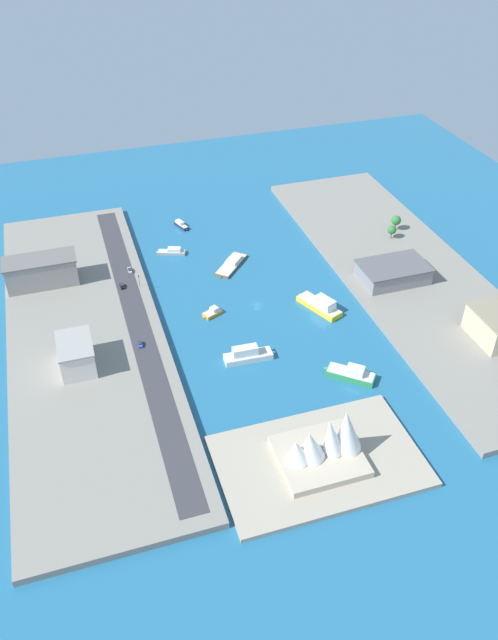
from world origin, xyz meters
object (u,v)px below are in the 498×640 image
(ferry_white_commuter, at_px, (248,355))
(hatchback_blue, at_px, (140,344))
(ferry_green_doubledeck, at_px, (351,374))
(hotel_broad_white, at_px, (76,355))
(van_white, at_px, (130,270))
(barge_flat_brown, at_px, (232,264))
(opera_landmark, at_px, (325,444))
(patrol_launch_navy, at_px, (181,225))
(water_taxi_orange, at_px, (212,312))
(ferry_yellow_fast, at_px, (320,305))
(warehouse_low_gray, at_px, (393,272))
(carpark_squat_concrete, at_px, (41,271))
(suv_black, at_px, (122,286))
(yacht_sleek_gray, at_px, (172,252))
(traffic_light_waterfront, at_px, (139,279))

(ferry_white_commuter, distance_m, hatchback_blue, 49.02)
(ferry_green_doubledeck, xyz_separation_m, hotel_broad_white, (111.24, -39.66, 7.48))
(hotel_broad_white, distance_m, van_white, 76.44)
(barge_flat_brown, height_order, opera_landmark, opera_landmark)
(van_white, bearing_deg, ferry_green_doubledeck, 125.72)
(van_white, relative_size, opera_landmark, 0.17)
(patrol_launch_navy, height_order, barge_flat_brown, patrol_launch_navy)
(patrol_launch_navy, relative_size, hatchback_blue, 2.84)
(water_taxi_orange, distance_m, van_white, 56.54)
(ferry_yellow_fast, bearing_deg, water_taxi_orange, -12.95)
(ferry_white_commuter, xyz_separation_m, opera_landmark, (-9.05, 64.45, 7.05))
(barge_flat_brown, distance_m, hatchback_blue, 82.88)
(water_taxi_orange, xyz_separation_m, warehouse_low_gray, (-96.12, 2.70, 6.25))
(carpark_squat_concrete, bearing_deg, ferry_yellow_fast, 154.82)
(opera_landmark, bearing_deg, patrol_launch_navy, -86.90)
(carpark_squat_concrete, bearing_deg, suv_black, 156.89)
(ferry_yellow_fast, distance_m, barge_flat_brown, 60.31)
(ferry_white_commuter, distance_m, suv_black, 83.04)
(ferry_white_commuter, xyz_separation_m, carpark_squat_concrete, (83.14, -85.70, 7.92))
(opera_landmark, bearing_deg, hotel_broad_white, -44.08)
(water_taxi_orange, relative_size, opera_landmark, 0.35)
(water_taxi_orange, bearing_deg, ferry_white_commuter, 99.75)
(yacht_sleek_gray, xyz_separation_m, hotel_broad_white, (59.51, 84.59, 8.18))
(ferry_white_commuter, height_order, opera_landmark, opera_landmark)
(patrol_launch_navy, xyz_separation_m, opera_landmark, (-10.41, 192.19, 8.21))
(hatchback_blue, bearing_deg, hotel_broad_white, 11.45)
(barge_flat_brown, xyz_separation_m, ferry_green_doubledeck, (-23.22, 102.41, 1.02))
(ferry_white_commuter, bearing_deg, ferry_yellow_fast, -151.11)
(ferry_white_commuter, xyz_separation_m, hotel_broad_white, (72.60, -14.61, 7.07))
(carpark_squat_concrete, distance_m, traffic_light_waterfront, 49.93)
(van_white, relative_size, traffic_light_waterfront, 0.81)
(hotel_broad_white, distance_m, warehouse_low_gray, 163.56)
(patrol_launch_navy, height_order, carpark_squat_concrete, carpark_squat_concrete)
(suv_black, distance_m, van_white, 14.89)
(yacht_sleek_gray, xyz_separation_m, van_white, (26.05, 16.10, 2.61))
(yacht_sleek_gray, height_order, carpark_squat_concrete, carpark_squat_concrete)
(hotel_broad_white, bearing_deg, ferry_white_commuter, 168.62)
(hotel_broad_white, bearing_deg, opera_landmark, 135.92)
(barge_flat_brown, bearing_deg, ferry_yellow_fast, 120.03)
(ferry_white_commuter, bearing_deg, patrol_launch_navy, -89.39)
(ferry_white_commuter, bearing_deg, barge_flat_brown, -101.27)
(barge_flat_brown, bearing_deg, traffic_light_waterfront, 10.11)
(water_taxi_orange, height_order, suv_black, suv_black)
(yacht_sleek_gray, distance_m, ferry_yellow_fast, 94.49)
(barge_flat_brown, bearing_deg, van_white, -6.01)
(patrol_launch_navy, bearing_deg, van_white, 49.76)
(barge_flat_brown, relative_size, ferry_green_doubledeck, 1.16)
(water_taxi_orange, relative_size, suv_black, 2.27)
(van_white, bearing_deg, opera_landmark, 108.09)
(barge_flat_brown, distance_m, opera_landmark, 142.20)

